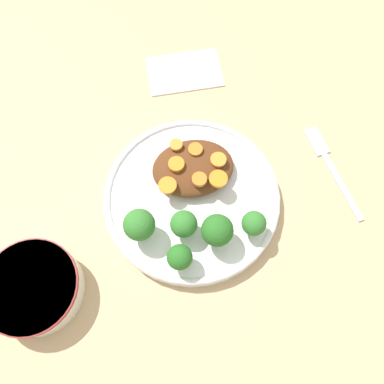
{
  "coord_description": "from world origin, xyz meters",
  "views": [
    {
      "loc": [
        -0.04,
        -0.2,
        0.55
      ],
      "look_at": [
        0.0,
        0.0,
        0.04
      ],
      "focal_mm": 35.0,
      "sensor_mm": 36.0,
      "label": 1
    }
  ],
  "objects_px": {
    "plate": "(192,197)",
    "dip_bowl": "(34,288)",
    "fork": "(329,162)",
    "napkin": "(185,71)"
  },
  "relations": [
    {
      "from": "plate",
      "to": "dip_bowl",
      "type": "xyz_separation_m",
      "value": [
        -0.24,
        -0.1,
        0.01
      ]
    },
    {
      "from": "dip_bowl",
      "to": "napkin",
      "type": "xyz_separation_m",
      "value": [
        0.27,
        0.34,
        -0.02
      ]
    },
    {
      "from": "dip_bowl",
      "to": "fork",
      "type": "height_order",
      "value": "dip_bowl"
    },
    {
      "from": "dip_bowl",
      "to": "napkin",
      "type": "height_order",
      "value": "dip_bowl"
    },
    {
      "from": "plate",
      "to": "napkin",
      "type": "xyz_separation_m",
      "value": [
        0.03,
        0.25,
        -0.01
      ]
    },
    {
      "from": "fork",
      "to": "napkin",
      "type": "relative_size",
      "value": 1.32
    },
    {
      "from": "dip_bowl",
      "to": "fork",
      "type": "relative_size",
      "value": 0.74
    },
    {
      "from": "plate",
      "to": "napkin",
      "type": "height_order",
      "value": "plate"
    },
    {
      "from": "plate",
      "to": "dip_bowl",
      "type": "relative_size",
      "value": 2.06
    },
    {
      "from": "fork",
      "to": "napkin",
      "type": "distance_m",
      "value": 0.3
    }
  ]
}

